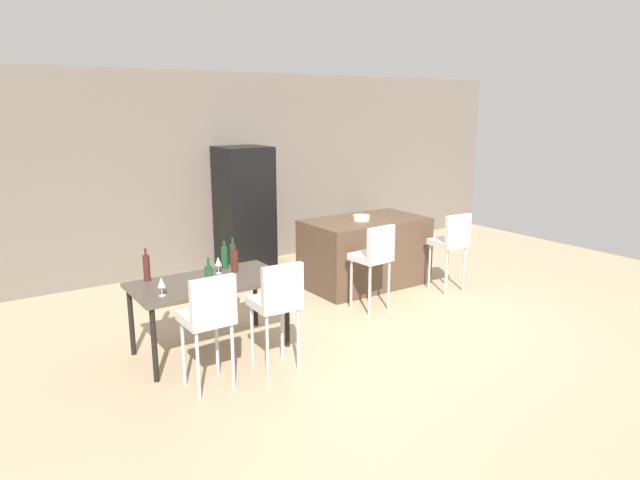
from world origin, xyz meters
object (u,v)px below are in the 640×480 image
(kitchen_island, at_px, (365,252))
(dining_chair_near, at_px, (209,314))
(wine_bottle_near, at_px, (225,257))
(dining_chair_far, at_px, (277,299))
(wine_bottle_right, at_px, (233,255))
(wine_glass_middle, at_px, (161,283))
(bar_chair_left, at_px, (374,254))
(bar_chair_middle, at_px, (451,240))
(dining_table, at_px, (209,287))
(refrigerator, at_px, (244,209))
(wine_bottle_left, at_px, (147,267))
(wine_glass_far, at_px, (218,262))
(potted_plant, at_px, (373,226))
(wine_bottle_end, at_px, (209,278))
(fruit_bowl, at_px, (361,218))
(wine_bottle_corner, at_px, (235,261))

(kitchen_island, bearing_deg, dining_chair_near, -151.63)
(wine_bottle_near, bearing_deg, dining_chair_far, -88.81)
(wine_bottle_right, bearing_deg, wine_glass_middle, -150.81)
(bar_chair_left, relative_size, bar_chair_middle, 1.00)
(dining_chair_near, height_order, wine_bottle_right, dining_chair_near)
(dining_table, distance_m, dining_chair_near, 0.84)
(dining_chair_near, height_order, dining_chair_far, same)
(kitchen_island, relative_size, wine_bottle_near, 5.45)
(refrigerator, bearing_deg, wine_bottle_left, -135.40)
(bar_chair_middle, bearing_deg, wine_glass_far, 176.76)
(dining_table, relative_size, dining_chair_near, 1.42)
(wine_bottle_near, xyz_separation_m, wine_bottle_left, (-0.81, 0.04, 0.01))
(wine_glass_middle, bearing_deg, bar_chair_left, 4.03)
(dining_table, xyz_separation_m, wine_bottle_near, (0.31, 0.30, 0.19))
(bar_chair_left, height_order, potted_plant, bar_chair_left)
(wine_bottle_left, height_order, wine_bottle_right, wine_bottle_left)
(wine_bottle_near, xyz_separation_m, potted_plant, (3.79, 2.13, -0.49))
(kitchen_island, bearing_deg, wine_bottle_right, -167.25)
(wine_bottle_end, height_order, wine_glass_middle, wine_bottle_end)
(dining_chair_near, height_order, refrigerator, refrigerator)
(wine_glass_far, relative_size, fruit_bowl, 0.78)
(wine_glass_far, distance_m, fruit_bowl, 2.45)
(wine_bottle_near, bearing_deg, potted_plant, 29.34)
(wine_bottle_left, height_order, potted_plant, wine_bottle_left)
(dining_table, distance_m, wine_bottle_right, 0.58)
(refrigerator, bearing_deg, dining_chair_far, -112.03)
(kitchen_island, distance_m, wine_glass_middle, 3.37)
(kitchen_island, xyz_separation_m, wine_bottle_left, (-3.14, -0.51, 0.41))
(dining_table, distance_m, potted_plant, 4.77)
(bar_chair_middle, relative_size, wine_bottle_end, 3.30)
(bar_chair_left, bearing_deg, wine_bottle_near, 170.06)
(wine_bottle_right, xyz_separation_m, refrigerator, (1.20, 2.10, 0.06))
(dining_chair_far, distance_m, wine_bottle_near, 1.08)
(bar_chair_middle, distance_m, fruit_bowl, 1.22)
(dining_chair_near, relative_size, fruit_bowl, 4.69)
(bar_chair_middle, xyz_separation_m, wine_bottle_left, (-3.91, 0.35, 0.18))
(wine_bottle_near, bearing_deg, wine_glass_far, -135.28)
(dining_table, bearing_deg, wine_bottle_corner, 19.23)
(kitchen_island, bearing_deg, fruit_bowl, -161.08)
(dining_table, relative_size, fruit_bowl, 6.66)
(wine_bottle_left, xyz_separation_m, wine_glass_middle, (-0.04, -0.54, -0.01))
(bar_chair_middle, height_order, refrigerator, refrigerator)
(kitchen_island, xyz_separation_m, wine_bottle_corner, (-2.30, -0.72, 0.40))
(kitchen_island, xyz_separation_m, fruit_bowl, (-0.10, -0.03, 0.50))
(wine_bottle_near, relative_size, potted_plant, 0.48)
(wine_glass_middle, xyz_separation_m, potted_plant, (4.64, 2.63, -0.49))
(wine_bottle_left, bearing_deg, wine_bottle_right, 0.39)
(bar_chair_middle, relative_size, fruit_bowl, 4.69)
(kitchen_island, distance_m, dining_table, 2.78)
(kitchen_island, relative_size, wine_bottle_left, 5.01)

